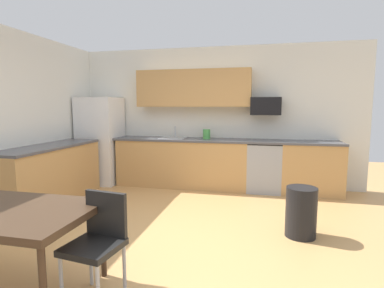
# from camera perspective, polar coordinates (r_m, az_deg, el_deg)

# --- Properties ---
(ground_plane) EXTENTS (12.00, 12.00, 0.00)m
(ground_plane) POSITION_cam_1_polar(r_m,az_deg,el_deg) (3.82, -3.47, -16.90)
(ground_plane) COLOR tan
(wall_back) EXTENTS (5.80, 0.10, 2.70)m
(wall_back) POSITION_cam_1_polar(r_m,az_deg,el_deg) (6.09, 3.45, 5.12)
(wall_back) COLOR silver
(wall_back) RESTS_ON ground
(cabinet_run_back) EXTENTS (2.51, 0.60, 0.90)m
(cabinet_run_back) POSITION_cam_1_polar(r_m,az_deg,el_deg) (5.95, -1.87, -3.65)
(cabinet_run_back) COLOR tan
(cabinet_run_back) RESTS_ON ground
(cabinet_run_back_right) EXTENTS (1.04, 0.60, 0.90)m
(cabinet_run_back_right) POSITION_cam_1_polar(r_m,az_deg,el_deg) (5.83, 21.43, -4.35)
(cabinet_run_back_right) COLOR tan
(cabinet_run_back_right) RESTS_ON ground
(cabinet_run_left) EXTENTS (0.60, 2.00, 0.90)m
(cabinet_run_left) POSITION_cam_1_polar(r_m,az_deg,el_deg) (5.41, -25.14, -5.39)
(cabinet_run_left) COLOR tan
(cabinet_run_left) RESTS_ON ground
(countertop_back) EXTENTS (4.80, 0.64, 0.04)m
(countertop_back) POSITION_cam_1_polar(r_m,az_deg,el_deg) (5.77, 2.85, 0.74)
(countertop_back) COLOR #4C4C51
(countertop_back) RESTS_ON cabinet_run_back
(countertop_left) EXTENTS (0.64, 2.00, 0.04)m
(countertop_left) POSITION_cam_1_polar(r_m,az_deg,el_deg) (5.33, -25.40, -0.44)
(countertop_left) COLOR #4C4C51
(countertop_left) RESTS_ON cabinet_run_left
(upper_cabinets_back) EXTENTS (2.20, 0.34, 0.70)m
(upper_cabinets_back) POSITION_cam_1_polar(r_m,az_deg,el_deg) (5.94, 0.23, 10.39)
(upper_cabinets_back) COLOR tan
(refrigerator) EXTENTS (0.76, 0.70, 1.73)m
(refrigerator) POSITION_cam_1_polar(r_m,az_deg,el_deg) (6.45, -16.74, 0.61)
(refrigerator) COLOR white
(refrigerator) RESTS_ON ground
(oven_range) EXTENTS (0.60, 0.60, 0.91)m
(oven_range) POSITION_cam_1_polar(r_m,az_deg,el_deg) (5.76, 13.34, -4.14)
(oven_range) COLOR #999BA0
(oven_range) RESTS_ON ground
(microwave) EXTENTS (0.54, 0.36, 0.32)m
(microwave) POSITION_cam_1_polar(r_m,az_deg,el_deg) (5.75, 13.64, 6.92)
(microwave) COLOR black
(sink_basin) EXTENTS (0.48, 0.40, 0.14)m
(sink_basin) POSITION_cam_1_polar(r_m,az_deg,el_deg) (5.93, -3.62, 0.51)
(sink_basin) COLOR #A5A8AD
(sink_basin) RESTS_ON countertop_back
(sink_faucet) EXTENTS (0.02, 0.02, 0.24)m
(sink_faucet) POSITION_cam_1_polar(r_m,az_deg,el_deg) (6.09, -3.16, 2.20)
(sink_faucet) COLOR #B2B5BA
(sink_faucet) RESTS_ON countertop_back
(dining_table) EXTENTS (1.40, 0.90, 0.72)m
(dining_table) POSITION_cam_1_polar(r_m,az_deg,el_deg) (2.97, -31.47, -11.39)
(dining_table) COLOR #422D1E
(dining_table) RESTS_ON ground
(chair_near_table) EXTENTS (0.45, 0.45, 0.85)m
(chair_near_table) POSITION_cam_1_polar(r_m,az_deg,el_deg) (2.67, -17.14, -16.32)
(chair_near_table) COLOR black
(chair_near_table) RESTS_ON ground
(trash_bin) EXTENTS (0.36, 0.36, 0.60)m
(trash_bin) POSITION_cam_1_polar(r_m,az_deg,el_deg) (3.93, 19.77, -11.92)
(trash_bin) COLOR black
(trash_bin) RESTS_ON ground
(kettle) EXTENTS (0.14, 0.14, 0.20)m
(kettle) POSITION_cam_1_polar(r_m,az_deg,el_deg) (5.82, 2.75, 1.78)
(kettle) COLOR #4CA54C
(kettle) RESTS_ON countertop_back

